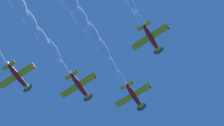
{
  "coord_description": "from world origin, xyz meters",
  "views": [
    {
      "loc": [
        32.27,
        23.64,
        2.0
      ],
      "look_at": [
        9.54,
        2.72,
        91.36
      ],
      "focal_mm": 69.53,
      "sensor_mm": 36.0,
      "label": 1
    }
  ],
  "objects_px": {
    "airplane_lead": "(134,96)",
    "airplane_slot_tail": "(18,77)",
    "airplane_left_wingman": "(80,86)",
    "airplane_right_wingman": "(151,38)"
  },
  "relations": [
    {
      "from": "airplane_lead",
      "to": "airplane_slot_tail",
      "type": "relative_size",
      "value": 1.0
    },
    {
      "from": "airplane_lead",
      "to": "airplane_right_wingman",
      "type": "xyz_separation_m",
      "value": [
        8.02,
        12.12,
        -0.62
      ]
    },
    {
      "from": "airplane_left_wingman",
      "to": "airplane_right_wingman",
      "type": "distance_m",
      "value": 19.43
    },
    {
      "from": "airplane_left_wingman",
      "to": "airplane_slot_tail",
      "type": "height_order",
      "value": "airplane_left_wingman"
    },
    {
      "from": "airplane_right_wingman",
      "to": "airplane_slot_tail",
      "type": "bearing_deg",
      "value": -63.37
    },
    {
      "from": "airplane_left_wingman",
      "to": "airplane_slot_tail",
      "type": "xyz_separation_m",
      "value": [
        11.15,
        -8.12,
        -1.14
      ]
    },
    {
      "from": "airplane_right_wingman",
      "to": "airplane_slot_tail",
      "type": "height_order",
      "value": "airplane_right_wingman"
    },
    {
      "from": "airplane_lead",
      "to": "airplane_slot_tail",
      "type": "distance_m",
      "value": 26.66
    },
    {
      "from": "airplane_right_wingman",
      "to": "airplane_slot_tail",
      "type": "relative_size",
      "value": 1.0
    },
    {
      "from": "airplane_lead",
      "to": "airplane_slot_tail",
      "type": "bearing_deg",
      "value": -35.05
    }
  ]
}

